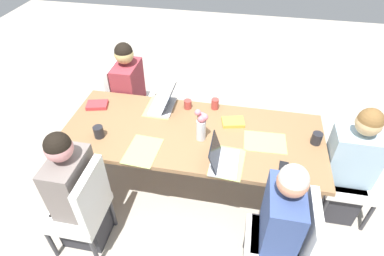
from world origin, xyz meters
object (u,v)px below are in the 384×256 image
object	(u,v)px
coffee_mug_centre_right	(215,104)
book_red_cover	(97,105)
person_near_left_far	(77,197)
person_far_right_near	(131,98)
coffee_mug_near_right	(317,138)
chair_far_right_near	(126,96)
person_near_left_mid	(277,230)
laptop_near_left_mid	(221,159)
dining_table	(192,138)
chair_near_left_mid	(287,242)
coffee_mug_near_left	(99,132)
person_head_right_left_near	(346,171)
chair_near_left_far	(83,206)
coffee_mug_centre_left	(188,104)
book_blue_cover	(233,122)
chair_head_right_left_near	(351,168)
laptop_far_right_near	(165,104)
flower_vase	(201,124)
phone_black	(283,168)

from	to	relation	value
coffee_mug_centre_right	book_red_cover	world-z (taller)	coffee_mug_centre_right
person_near_left_far	person_far_right_near	bearing A→B (deg)	91.86
coffee_mug_near_right	chair_far_right_near	bearing A→B (deg)	160.84
person_near_left_mid	laptop_near_left_mid	size ratio (longest dim) A/B	3.73
dining_table	person_far_right_near	bearing A→B (deg)	140.76
dining_table	laptop_near_left_mid	bearing A→B (deg)	-47.56
chair_near_left_mid	coffee_mug_near_left	xyz separation A→B (m)	(-1.64, 0.58, 0.29)
person_head_right_left_near	chair_near_left_far	size ratio (longest dim) A/B	1.33
person_near_left_mid	book_red_cover	size ratio (longest dim) A/B	5.97
coffee_mug_centre_left	book_blue_cover	distance (m)	0.49
person_far_right_near	book_blue_cover	world-z (taller)	person_far_right_near
chair_far_right_near	coffee_mug_centre_right	xyz separation A→B (m)	(1.08, -0.36, 0.29)
chair_head_right_left_near	coffee_mug_centre_left	distance (m)	1.60
laptop_near_left_mid	coffee_mug_centre_right	size ratio (longest dim) A/B	3.02
chair_near_left_far	book_blue_cover	size ratio (longest dim) A/B	4.50
person_near_left_far	chair_far_right_near	size ratio (longest dim) A/B	1.33
laptop_near_left_mid	coffee_mug_near_left	distance (m)	1.10
laptop_near_left_mid	dining_table	bearing A→B (deg)	132.44
chair_head_right_left_near	coffee_mug_near_right	distance (m)	0.46
person_near_left_mid	person_near_left_far	distance (m)	1.58
laptop_far_right_near	coffee_mug_centre_right	size ratio (longest dim) A/B	3.02
flower_vase	coffee_mug_near_right	bearing A→B (deg)	7.36
coffee_mug_near_right	book_red_cover	xyz separation A→B (m)	(-2.07, 0.15, -0.04)
chair_near_left_far	book_blue_cover	bearing A→B (deg)	42.02
person_head_right_left_near	book_red_cover	distance (m)	2.39
coffee_mug_near_right	laptop_far_right_near	bearing A→B (deg)	169.69
coffee_mug_centre_left	person_near_left_far	bearing A→B (deg)	-122.93
chair_far_right_near	coffee_mug_near_right	bearing A→B (deg)	-19.16
flower_vase	laptop_far_right_near	xyz separation A→B (m)	(-0.43, 0.38, -0.12)
chair_near_left_far	coffee_mug_near_left	bearing A→B (deg)	96.04
chair_far_right_near	coffee_mug_centre_right	bearing A→B (deg)	-18.33
chair_near_left_far	flower_vase	world-z (taller)	flower_vase
person_far_right_near	phone_black	xyz separation A→B (m)	(1.64, -0.99, 0.21)
person_near_left_far	person_far_right_near	world-z (taller)	same
person_near_left_far	laptop_far_right_near	size ratio (longest dim) A/B	3.73
dining_table	book_blue_cover	xyz separation A→B (m)	(0.35, 0.19, 0.09)
chair_near_left_far	book_red_cover	distance (m)	1.05
flower_vase	coffee_mug_near_right	xyz separation A→B (m)	(0.98, 0.13, -0.10)
flower_vase	coffee_mug_centre_left	bearing A→B (deg)	115.95
dining_table	book_red_cover	distance (m)	1.02
chair_near_left_mid	person_far_right_near	size ratio (longest dim) A/B	0.75
book_blue_cover	person_far_right_near	bearing A→B (deg)	144.21
chair_far_right_near	book_red_cover	bearing A→B (deg)	-97.36
dining_table	coffee_mug_centre_left	distance (m)	0.39
chair_near_left_far	book_red_cover	world-z (taller)	chair_near_left_far
dining_table	chair_head_right_left_near	world-z (taller)	chair_head_right_left_near
book_red_cover	phone_black	xyz separation A→B (m)	(1.79, -0.50, -0.01)
person_head_right_left_near	coffee_mug_centre_right	size ratio (longest dim) A/B	11.28
coffee_mug_centre_left	chair_head_right_left_near	bearing A→B (deg)	-11.06
coffee_mug_centre_right	book_red_cover	distance (m)	1.16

